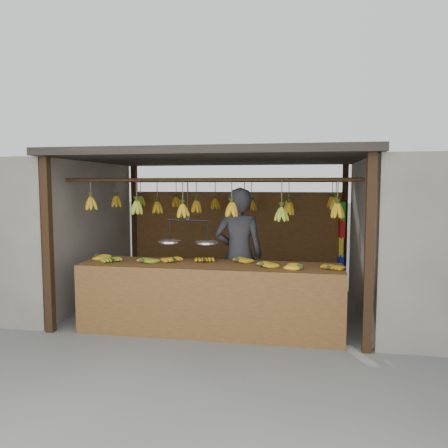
# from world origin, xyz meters

# --- Properties ---
(ground) EXTENTS (80.00, 80.00, 0.00)m
(ground) POSITION_xyz_m (0.00, 0.00, 0.00)
(ground) COLOR #5B5B57
(stall) EXTENTS (4.30, 3.30, 2.40)m
(stall) POSITION_xyz_m (0.00, 0.33, 1.97)
(stall) COLOR black
(stall) RESTS_ON ground
(neighbor_left) EXTENTS (3.00, 3.00, 2.30)m
(neighbor_left) POSITION_xyz_m (-3.60, 0.00, 1.15)
(neighbor_left) COLOR slate
(neighbor_left) RESTS_ON ground
(counter) EXTENTS (3.48, 0.78, 0.96)m
(counter) POSITION_xyz_m (0.06, -1.23, 0.71)
(counter) COLOR brown
(counter) RESTS_ON ground
(hanging_bananas) EXTENTS (3.64, 2.25, 0.39)m
(hanging_bananas) POSITION_xyz_m (0.01, 0.01, 1.61)
(hanging_bananas) COLOR gold
(hanging_bananas) RESTS_ON ground
(balance_scale) EXTENTS (0.82, 0.30, 0.84)m
(balance_scale) POSITION_xyz_m (-0.26, -1.00, 1.21)
(balance_scale) COLOR black
(balance_scale) RESTS_ON ground
(vendor) EXTENTS (0.74, 0.54, 1.90)m
(vendor) POSITION_xyz_m (0.37, -0.60, 0.95)
(vendor) COLOR #262628
(vendor) RESTS_ON ground
(bag_bundles) EXTENTS (0.08, 0.26, 1.28)m
(bag_bundles) POSITION_xyz_m (1.94, 1.35, 1.00)
(bag_bundles) COLOR #199926
(bag_bundles) RESTS_ON ground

